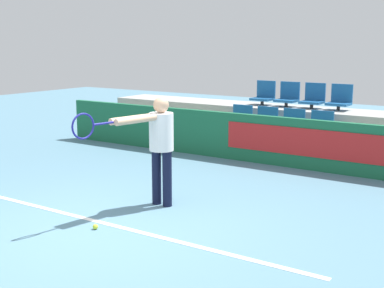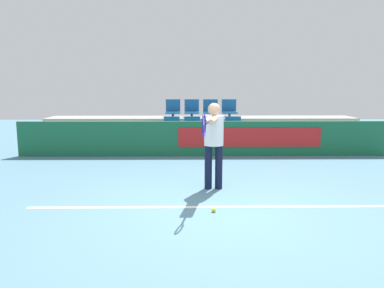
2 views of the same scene
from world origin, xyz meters
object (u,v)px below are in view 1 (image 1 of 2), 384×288
object	(u,v)px
stadium_chair_1	(265,123)
stadium_chair_7	(340,100)
stadium_chair_5	(288,96)
tennis_ball	(95,227)
stadium_chair_0	(240,120)
stadium_chair_4	(264,95)
stadium_chair_3	(320,128)
stadium_chair_2	(292,125)
tennis_player	(157,140)
stadium_chair_6	(313,98)

from	to	relation	value
stadium_chair_1	stadium_chair_7	xyz separation A→B (m)	(1.15, 1.08, 0.44)
stadium_chair_5	stadium_chair_7	size ratio (longest dim) A/B	1.00
stadium_chair_5	tennis_ball	bearing A→B (deg)	-87.79
stadium_chair_0	stadium_chair_1	size ratio (longest dim) A/B	1.00
stadium_chair_4	tennis_ball	world-z (taller)	stadium_chair_4
stadium_chair_3	stadium_chair_7	xyz separation A→B (m)	(0.00, 1.08, 0.44)
stadium_chair_2	tennis_player	bearing A→B (deg)	-93.84
stadium_chair_0	stadium_chair_2	bearing A→B (deg)	0.00
stadium_chair_2	stadium_chair_0	bearing A→B (deg)	180.00
stadium_chair_6	tennis_ball	xyz separation A→B (m)	(-0.33, -6.23, -1.05)
stadium_chair_3	stadium_chair_5	distance (m)	1.64
stadium_chair_1	stadium_chair_3	world-z (taller)	same
stadium_chair_7	stadium_chair_3	bearing A→B (deg)	-90.00
tennis_player	stadium_chair_4	bearing A→B (deg)	110.36
stadium_chair_0	stadium_chair_6	distance (m)	1.64
stadium_chair_3	tennis_player	bearing A→B (deg)	-101.93
tennis_ball	stadium_chair_5	bearing A→B (deg)	92.21
stadium_chair_4	stadium_chair_5	world-z (taller)	same
stadium_chair_1	stadium_chair_7	bearing A→B (deg)	43.32
tennis_player	stadium_chair_2	bearing A→B (deg)	96.65
stadium_chair_6	stadium_chair_5	bearing A→B (deg)	180.00
stadium_chair_3	stadium_chair_4	xyz separation A→B (m)	(-1.72, 1.08, 0.44)
tennis_player	tennis_ball	xyz separation A→B (m)	(-0.07, -1.17, -0.91)
stadium_chair_4	stadium_chair_6	size ratio (longest dim) A/B	1.00
stadium_chair_1	stadium_chair_7	world-z (taller)	stadium_chair_7
tennis_player	tennis_ball	bearing A→B (deg)	-82.76
stadium_chair_4	stadium_chair_5	size ratio (longest dim) A/B	1.00
stadium_chair_1	stadium_chair_2	bearing A→B (deg)	0.00
stadium_chair_0	stadium_chair_1	world-z (taller)	same
stadium_chair_5	stadium_chair_6	xyz separation A→B (m)	(0.57, 0.00, 0.00)
stadium_chair_3	stadium_chair_5	world-z (taller)	stadium_chair_5
stadium_chair_5	stadium_chair_6	distance (m)	0.57
stadium_chair_5	tennis_player	bearing A→B (deg)	-86.53
stadium_chair_1	stadium_chair_2	world-z (taller)	same
stadium_chair_3	stadium_chair_7	world-z (taller)	stadium_chair_7
stadium_chair_3	tennis_ball	size ratio (longest dim) A/B	7.99
stadium_chair_3	tennis_ball	distance (m)	5.27
stadium_chair_1	stadium_chair_5	xyz separation A→B (m)	(0.00, 1.08, 0.44)
stadium_chair_4	tennis_player	xyz separation A→B (m)	(0.88, -5.06, -0.14)
stadium_chair_2	tennis_ball	xyz separation A→B (m)	(-0.33, -5.15, -0.62)
stadium_chair_2	stadium_chair_7	xyz separation A→B (m)	(0.57, 1.08, 0.44)
stadium_chair_2	stadium_chair_5	world-z (taller)	stadium_chair_5
stadium_chair_0	stadium_chair_1	bearing A→B (deg)	0.00
stadium_chair_5	stadium_chair_6	size ratio (longest dim) A/B	1.00
stadium_chair_4	tennis_ball	bearing A→B (deg)	-82.56
stadium_chair_2	stadium_chair_7	bearing A→B (deg)	62.06
stadium_chair_7	tennis_ball	bearing A→B (deg)	-98.28
stadium_chair_5	stadium_chair_7	bearing A→B (deg)	0.00
stadium_chair_2	tennis_player	distance (m)	4.00
stadium_chair_2	tennis_ball	size ratio (longest dim) A/B	7.99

